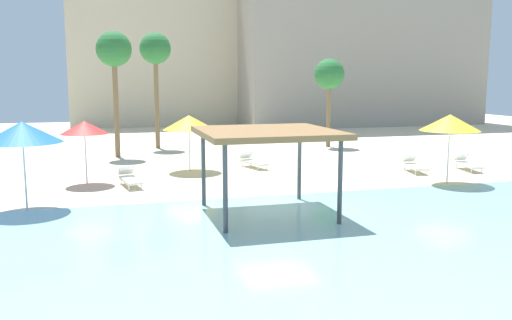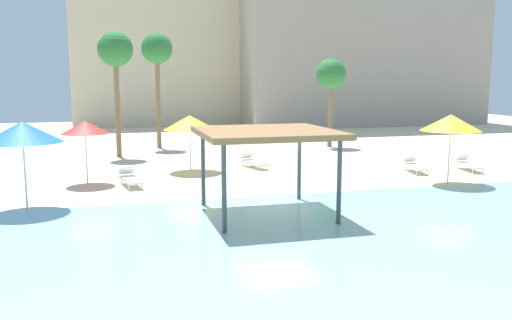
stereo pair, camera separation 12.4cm
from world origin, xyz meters
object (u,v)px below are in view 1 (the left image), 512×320
Objects in this scene: beach_umbrella_blue_4 at (22,132)px; beach_umbrella_red_5 at (84,127)px; lounge_chair_3 at (130,178)px; palm_tree_1 at (329,76)px; palm_tree_3 at (155,52)px; beach_umbrella_yellow_3 at (450,123)px; shade_pavilion at (267,135)px; beach_umbrella_yellow_0 at (189,123)px; lounge_chair_1 at (253,161)px; palm_tree_2 at (114,52)px; lounge_chair_2 at (414,165)px; lounge_chair_0 at (467,163)px.

beach_umbrella_blue_4 is 4.49m from beach_umbrella_red_5.
beach_umbrella_red_5 is at bearing -127.82° from lounge_chair_3.
beach_umbrella_red_5 is at bearing -148.59° from palm_tree_1.
lounge_chair_3 is 0.28× the size of palm_tree_3.
beach_umbrella_blue_4 is 20.79m from palm_tree_1.
palm_tree_3 is at bearing 69.66° from beach_umbrella_blue_4.
shade_pavilion is at bearing -161.46° from beach_umbrella_yellow_3.
lounge_chair_3 is at bearing -100.51° from palm_tree_3.
palm_tree_1 reaches higher than beach_umbrella_blue_4.
beach_umbrella_yellow_0 is (-1.12, 8.76, -0.25)m from shade_pavilion.
lounge_chair_3 is (3.41, 3.26, -2.24)m from beach_umbrella_blue_4.
beach_umbrella_red_5 is 1.30× the size of lounge_chair_1.
lounge_chair_1 is 0.36× the size of palm_tree_1.
palm_tree_2 is (3.12, 11.83, 3.11)m from beach_umbrella_blue_4.
palm_tree_2 is at bearing -112.47° from lounge_chair_2.
palm_tree_1 is (14.42, 8.81, 2.15)m from beach_umbrella_red_5.
beach_umbrella_blue_4 is 5.23m from lounge_chair_3.
lounge_chair_0 is at bearing 95.76° from lounge_chair_2.
lounge_chair_2 is at bearing -33.55° from palm_tree_2.
beach_umbrella_yellow_0 is at bearing 97.28° from shade_pavilion.
beach_umbrella_blue_4 reaches higher than beach_umbrella_red_5.
beach_umbrella_blue_4 is at bearing -141.31° from palm_tree_1.
beach_umbrella_yellow_3 reaches higher than lounge_chair_3.
beach_umbrella_yellow_0 is at bearing -94.98° from lounge_chair_0.
palm_tree_1 is 13.13m from palm_tree_2.
lounge_chair_0 is at bearing -4.15° from beach_umbrella_red_5.
shade_pavilion is at bearing -50.30° from beach_umbrella_red_5.
shade_pavilion reaches higher than lounge_chair_3.
beach_umbrella_blue_4 is at bearing -110.34° from palm_tree_3.
lounge_chair_3 is (-15.52, 0.37, 0.00)m from lounge_chair_0.
lounge_chair_0 and lounge_chair_3 have the same top height.
beach_umbrella_yellow_0 is 12.23m from palm_tree_1.
palm_tree_3 is (-10.34, 14.95, 3.41)m from beach_umbrella_yellow_3.
beach_umbrella_yellow_3 is 1.10× the size of beach_umbrella_red_5.
beach_umbrella_red_5 is at bearing -156.59° from beach_umbrella_yellow_0.
palm_tree_3 reaches higher than beach_umbrella_blue_4.
palm_tree_2 is at bearing 106.36° from shade_pavilion.
beach_umbrella_yellow_3 is 0.42× the size of palm_tree_2.
beach_umbrella_yellow_0 is 3.67m from lounge_chair_1.
shade_pavilion reaches higher than lounge_chair_0.
beach_umbrella_yellow_0 is at bearing 44.22° from beach_umbrella_blue_4.
beach_umbrella_yellow_3 is at bearing -38.73° from lounge_chair_0.
lounge_chair_3 is at bearing 123.81° from shade_pavilion.
lounge_chair_3 is 0.36× the size of palm_tree_1.
lounge_chair_3 is (-12.83, 0.12, 0.00)m from lounge_chair_2.
beach_umbrella_red_5 reaches higher than lounge_chair_3.
palm_tree_2 is at bearing 118.67° from beach_umbrella_yellow_0.
lounge_chair_0 and lounge_chair_2 have the same top height.
lounge_chair_2 is (9.98, -2.96, -1.95)m from beach_umbrella_yellow_0.
beach_umbrella_yellow_3 is 0.40× the size of palm_tree_3.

